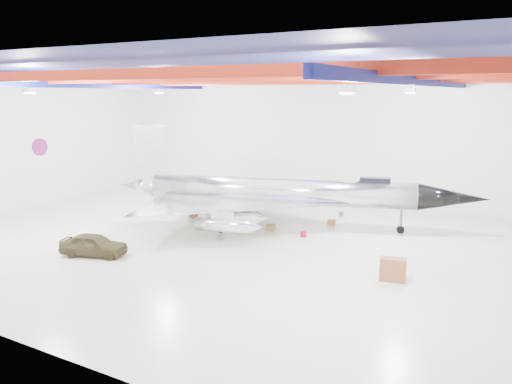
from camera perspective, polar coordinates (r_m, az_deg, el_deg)
The scene contains 15 objects.
floor at distance 32.62m, azimuth -3.64°, elevation -5.81°, with size 40.00×40.00×0.00m, color beige.
wall_back at distance 44.71m, azimuth 6.77°, elevation 5.99°, with size 40.00×40.00×0.00m, color silver.
wall_left at distance 45.45m, azimuth -25.56°, elevation 5.05°, with size 30.00×30.00×0.00m, color silver.
ceiling at distance 31.21m, azimuth -3.90°, elevation 13.88°, with size 40.00×40.00×0.00m, color #0A0F38.
ceiling_structure at distance 31.18m, azimuth -3.88°, elevation 12.64°, with size 39.50×29.50×1.08m.
wall_roundel at distance 46.63m, azimuth -23.47°, elevation 4.73°, with size 1.50×1.50×0.10m, color #B21414.
jet_aircraft at distance 35.84m, azimuth 2.67°, elevation -0.33°, with size 25.73×18.84×7.20m.
jeep at distance 31.43m, azimuth -18.06°, elevation -5.73°, with size 1.60×3.98×1.36m, color #3E391F.
desk at distance 26.98m, azimuth 15.36°, elevation -8.55°, with size 1.33×0.66×1.22m, color brown.
crate_ply at distance 39.17m, azimuth -7.19°, elevation -2.65°, with size 0.56×0.45×0.39m, color olive.
toolbox_red at distance 41.18m, azimuth -1.08°, elevation -1.92°, with size 0.46×0.37×0.32m, color maroon.
parts_bin at distance 37.19m, azimuth 8.63°, elevation -3.46°, with size 0.55×0.44×0.38m, color olive.
tool_chest at distance 33.94m, azimuth 5.44°, elevation -4.82°, with size 0.41×0.41×0.37m, color maroon.
oil_barrel at distance 35.31m, azimuth 1.71°, elevation -4.10°, with size 0.60×0.48×0.42m, color olive.
spares_box at distance 39.92m, azimuth 9.70°, elevation -2.49°, with size 0.39×0.39×0.35m, color #59595B.
Camera 1 is at (16.93, -26.18, 9.59)m, focal length 35.00 mm.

